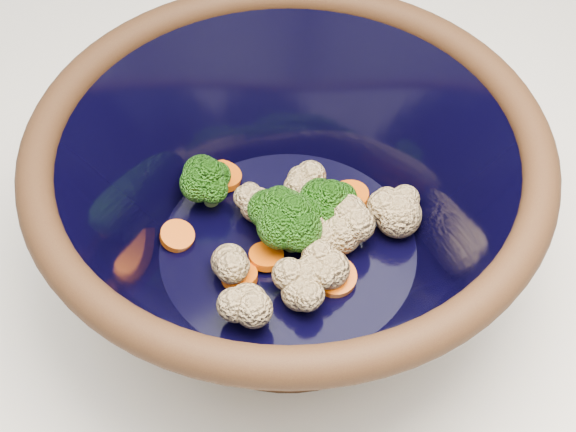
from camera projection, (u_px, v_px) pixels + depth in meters
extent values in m
cylinder|color=black|center=(288.00, 268.00, 0.60)|extent=(0.20, 0.20, 0.01)
torus|color=black|center=(288.00, 146.00, 0.50)|extent=(0.33, 0.33, 0.02)
cylinder|color=black|center=(288.00, 248.00, 0.58)|extent=(0.19, 0.19, 0.00)
cylinder|color=#608442|center=(211.00, 195.00, 0.60)|extent=(0.01, 0.01, 0.02)
ellipsoid|color=#2B7616|center=(208.00, 176.00, 0.58)|extent=(0.04, 0.04, 0.03)
cylinder|color=#608442|center=(280.00, 228.00, 0.58)|extent=(0.01, 0.01, 0.02)
ellipsoid|color=#2B7616|center=(280.00, 207.00, 0.56)|extent=(0.04, 0.04, 0.04)
cylinder|color=#608442|center=(330.00, 219.00, 0.58)|extent=(0.01, 0.01, 0.02)
ellipsoid|color=#2B7616|center=(331.00, 199.00, 0.56)|extent=(0.04, 0.04, 0.03)
cylinder|color=#608442|center=(292.00, 237.00, 0.57)|extent=(0.01, 0.01, 0.02)
ellipsoid|color=#2B7616|center=(292.00, 215.00, 0.55)|extent=(0.04, 0.04, 0.04)
sphere|color=beige|center=(308.00, 190.00, 0.59)|extent=(0.03, 0.03, 0.03)
sphere|color=beige|center=(248.00, 303.00, 0.53)|extent=(0.03, 0.03, 0.03)
sphere|color=beige|center=(329.00, 269.00, 0.55)|extent=(0.03, 0.03, 0.03)
sphere|color=beige|center=(325.00, 206.00, 0.58)|extent=(0.03, 0.03, 0.03)
sphere|color=beige|center=(340.00, 232.00, 0.56)|extent=(0.03, 0.03, 0.03)
sphere|color=beige|center=(331.00, 220.00, 0.57)|extent=(0.03, 0.03, 0.03)
sphere|color=beige|center=(258.00, 205.00, 0.58)|extent=(0.03, 0.03, 0.03)
sphere|color=beige|center=(322.00, 240.00, 0.56)|extent=(0.03, 0.03, 0.03)
sphere|color=beige|center=(229.00, 262.00, 0.55)|extent=(0.03, 0.03, 0.03)
sphere|color=beige|center=(303.00, 280.00, 0.54)|extent=(0.03, 0.03, 0.03)
sphere|color=beige|center=(300.00, 292.00, 0.54)|extent=(0.03, 0.03, 0.03)
sphere|color=beige|center=(398.00, 215.00, 0.57)|extent=(0.03, 0.03, 0.03)
cylinder|color=#DC5E09|center=(348.00, 197.00, 0.60)|extent=(0.03, 0.03, 0.01)
cylinder|color=#DC5E09|center=(335.00, 277.00, 0.55)|extent=(0.03, 0.03, 0.01)
cylinder|color=#DC5E09|center=(220.00, 176.00, 0.61)|extent=(0.03, 0.03, 0.01)
cylinder|color=#DC5E09|center=(266.00, 257.00, 0.56)|extent=(0.02, 0.02, 0.01)
cylinder|color=#DC5E09|center=(239.00, 276.00, 0.55)|extent=(0.03, 0.03, 0.01)
cylinder|color=#DC5E09|center=(177.00, 236.00, 0.58)|extent=(0.02, 0.02, 0.01)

